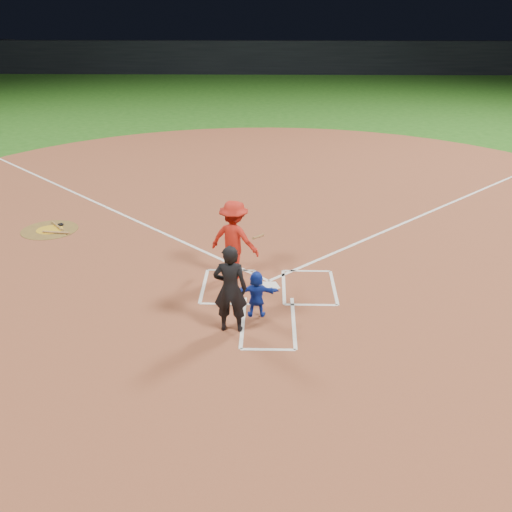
{
  "coord_description": "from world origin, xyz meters",
  "views": [
    {
      "loc": [
        0.0,
        -12.46,
        6.29
      ],
      "look_at": [
        -0.3,
        -0.4,
        1.0
      ],
      "focal_mm": 40.0,
      "sensor_mm": 36.0,
      "label": 1
    }
  ],
  "objects_px": {
    "catcher": "(256,294)",
    "batter_at_plate": "(234,240)",
    "home_plate": "(269,286)",
    "on_deck_circle": "(50,230)",
    "umpire": "(230,289)"
  },
  "relations": [
    {
      "from": "on_deck_circle",
      "to": "umpire",
      "type": "height_order",
      "value": "umpire"
    },
    {
      "from": "on_deck_circle",
      "to": "batter_at_plate",
      "type": "height_order",
      "value": "batter_at_plate"
    },
    {
      "from": "home_plate",
      "to": "catcher",
      "type": "height_order",
      "value": "catcher"
    },
    {
      "from": "on_deck_circle",
      "to": "batter_at_plate",
      "type": "bearing_deg",
      "value": -27.79
    },
    {
      "from": "home_plate",
      "to": "batter_at_plate",
      "type": "bearing_deg",
      "value": -34.3
    },
    {
      "from": "home_plate",
      "to": "catcher",
      "type": "distance_m",
      "value": 1.53
    },
    {
      "from": "home_plate",
      "to": "umpire",
      "type": "bearing_deg",
      "value": 68.87
    },
    {
      "from": "umpire",
      "to": "batter_at_plate",
      "type": "relative_size",
      "value": 0.97
    },
    {
      "from": "catcher",
      "to": "home_plate",
      "type": "bearing_deg",
      "value": -101.04
    },
    {
      "from": "umpire",
      "to": "catcher",
      "type": "bearing_deg",
      "value": -127.27
    },
    {
      "from": "catcher",
      "to": "batter_at_plate",
      "type": "bearing_deg",
      "value": -73.79
    },
    {
      "from": "home_plate",
      "to": "on_deck_circle",
      "type": "distance_m",
      "value": 7.68
    },
    {
      "from": "on_deck_circle",
      "to": "batter_at_plate",
      "type": "xyz_separation_m",
      "value": [
        5.87,
        -3.09,
        0.99
      ]
    },
    {
      "from": "home_plate",
      "to": "catcher",
      "type": "xyz_separation_m",
      "value": [
        -0.27,
        -1.42,
        0.52
      ]
    },
    {
      "from": "on_deck_circle",
      "to": "umpire",
      "type": "xyz_separation_m",
      "value": [
        5.95,
        -5.72,
        0.96
      ]
    }
  ]
}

